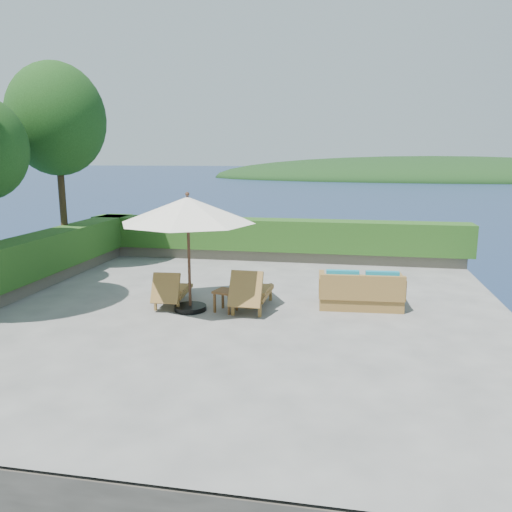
% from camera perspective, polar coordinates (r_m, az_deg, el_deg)
% --- Properties ---
extents(ground, '(12.00, 12.00, 0.00)m').
position_cam_1_polar(ground, '(11.17, -2.27, -6.28)').
color(ground, gray).
rests_on(ground, ground).
extents(foundation, '(12.00, 12.00, 3.00)m').
position_cam_1_polar(foundation, '(11.73, -2.21, -13.52)').
color(foundation, '#5E574A').
rests_on(foundation, ocean).
extents(ocean, '(600.00, 600.00, 0.00)m').
position_cam_1_polar(ocean, '(12.41, -2.15, -19.60)').
color(ocean, '#162444').
rests_on(ocean, ground).
extents(offshore_island, '(126.00, 57.60, 12.60)m').
position_cam_1_polar(offshore_island, '(152.21, 19.16, 8.38)').
color(offshore_island, black).
rests_on(offshore_island, ocean).
extents(planter_wall_far, '(12.00, 0.60, 0.36)m').
position_cam_1_polar(planter_wall_far, '(16.47, 1.99, 0.15)').
color(planter_wall_far, '#6E6758').
rests_on(planter_wall_far, ground).
extents(planter_wall_left, '(0.60, 12.00, 0.36)m').
position_cam_1_polar(planter_wall_left, '(13.46, -26.27, -3.61)').
color(planter_wall_left, '#6E6758').
rests_on(planter_wall_left, ground).
extents(hedge_far, '(12.40, 0.90, 1.00)m').
position_cam_1_polar(hedge_far, '(16.35, 2.01, 2.45)').
color(hedge_far, '#193F12').
rests_on(hedge_far, planter_wall_far).
extents(hedge_left, '(0.90, 12.40, 1.00)m').
position_cam_1_polar(hedge_left, '(13.32, -26.52, -0.82)').
color(hedge_left, '#193F12').
rests_on(hedge_left, planter_wall_left).
extents(tree_far, '(2.80, 2.80, 6.03)m').
position_cam_1_polar(tree_far, '(15.97, -21.85, 14.25)').
color(tree_far, '#3C2B17').
rests_on(tree_far, ground).
extents(patio_umbrella, '(3.16, 3.16, 2.63)m').
position_cam_1_polar(patio_umbrella, '(10.84, -7.81, 5.12)').
color(patio_umbrella, black).
rests_on(patio_umbrella, ground).
extents(lounge_left, '(0.74, 1.53, 0.86)m').
position_cam_1_polar(lounge_left, '(11.62, -9.62, -3.89)').
color(lounge_left, olive).
rests_on(lounge_left, ground).
extents(lounge_right, '(0.81, 1.73, 0.99)m').
position_cam_1_polar(lounge_right, '(11.14, -0.56, -4.11)').
color(lounge_right, olive).
rests_on(lounge_right, ground).
extents(side_table, '(0.57, 0.57, 0.49)m').
position_cam_1_polar(side_table, '(11.02, -3.48, -4.36)').
color(side_table, brown).
rests_on(side_table, ground).
extents(wicker_loveseat, '(1.93, 1.07, 0.92)m').
position_cam_1_polar(wicker_loveseat, '(11.55, 11.86, -4.09)').
color(wicker_loveseat, olive).
rests_on(wicker_loveseat, ground).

